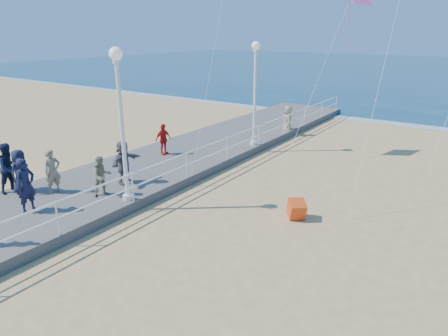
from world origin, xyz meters
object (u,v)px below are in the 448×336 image
Objects in this scene: lamp_post_far at (255,83)px; spectator_3 at (163,139)px; spectator_4 at (20,171)px; spectator_6 at (53,171)px; spectator_5 at (124,162)px; spectator_7 at (10,168)px; spectator_0 at (26,185)px; beach_walker_c at (288,121)px; spectator_1 at (102,176)px; box_kite at (296,211)px; lamp_post_mid at (121,110)px.

lamp_post_far reaches higher than spectator_3.
spectator_4 is 1.20m from spectator_6.
spectator_7 reaches higher than spectator_5.
spectator_0 is 1.00× the size of beach_walker_c.
spectator_0 is 1.10× the size of spectator_4.
spectator_3 is at bearing -55.49° from beach_walker_c.
spectator_5 is at bearing 35.58° from spectator_1.
beach_walker_c is 11.82m from box_kite.
spectator_4 is at bearing 141.68° from spectator_1.
spectator_6 is at bearing 138.15° from spectator_1.
spectator_1 is 13.49m from beach_walker_c.
spectator_5 is 0.93× the size of beach_walker_c.
spectator_4 is (-3.77, -10.76, -2.42)m from lamp_post_far.
beach_walker_c is at bearing -15.37° from spectator_5.
lamp_post_far is at bearing -7.02° from spectator_6.
spectator_0 is 0.99× the size of spectator_7.
box_kite is (5.37, 2.76, -3.36)m from lamp_post_mid.
spectator_7 reaches higher than box_kite.
spectator_1 is 2.51× the size of box_kite.
spectator_5 reaches higher than spectator_1.
spectator_6 is 0.89× the size of spectator_7.
lamp_post_mid is at bearing -90.00° from lamp_post_far.
lamp_post_far reaches higher than beach_walker_c.
spectator_1 is at bearing -74.03° from spectator_4.
spectator_4 is at bearing 134.00° from spectator_6.
lamp_post_mid reaches higher than spectator_3.
lamp_post_far reaches higher than spectator_0.
spectator_6 is at bearing -64.70° from spectator_7.
spectator_4 is (-1.76, 0.79, -0.09)m from spectator_0.
spectator_6 is at bearing -171.21° from spectator_3.
spectator_6 reaches higher than box_kite.
spectator_1 is 0.90× the size of spectator_6.
beach_walker_c is (1.01, 13.45, -0.22)m from spectator_1.
spectator_0 reaches higher than box_kite.
spectator_6 is (-1.73, -0.85, 0.09)m from spectator_1.
spectator_7 reaches higher than spectator_3.
lamp_post_far is at bearing -18.29° from spectator_0.
spectator_5 reaches higher than spectator_3.
spectator_7 is at bearing -111.30° from lamp_post_far.
spectator_3 is at bearing -22.16° from spectator_4.
spectator_4 is at bearing 131.71° from spectator_5.
spectator_3 is 0.90× the size of spectator_4.
lamp_post_mid is 4.81m from spectator_4.
lamp_post_far is 5.51m from spectator_3.
box_kite is at bearing -49.28° from lamp_post_far.
lamp_post_far is 9.60m from spectator_1.
spectator_3 reaches higher than box_kite.
beach_walker_c is at bearing 17.61° from spectator_1.
spectator_1 reaches higher than box_kite.
spectator_0 is at bearing -128.05° from spectator_4.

